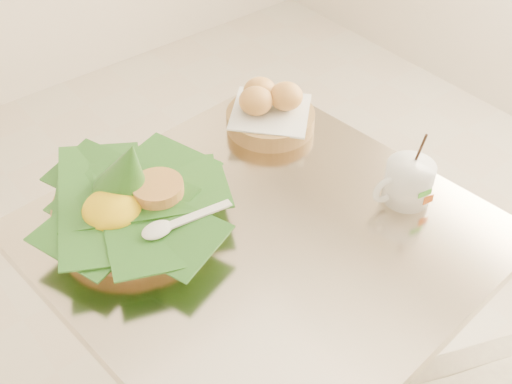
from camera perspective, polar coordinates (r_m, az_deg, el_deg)
cafe_table at (r=1.29m, az=0.57°, el=-10.40°), size 0.76×0.76×0.75m
rice_basket at (r=1.14m, az=-11.08°, el=-0.73°), size 0.34×0.34×0.17m
bread_basket at (r=1.34m, az=1.19°, el=7.27°), size 0.22×0.22×0.10m
coffee_mug at (r=1.19m, az=13.32°, el=0.92°), size 0.12×0.09×0.15m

